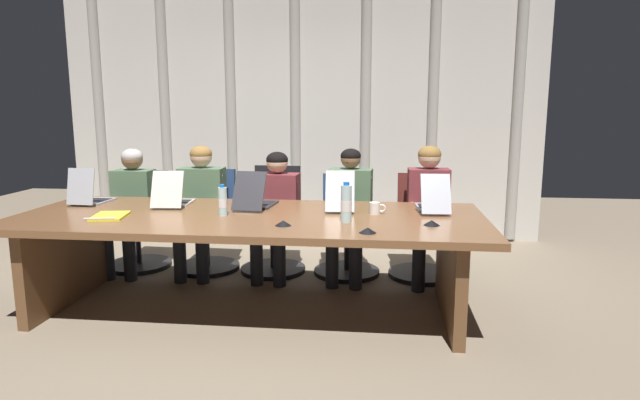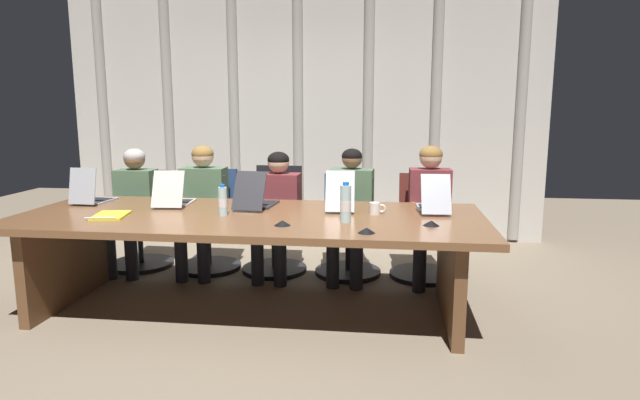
% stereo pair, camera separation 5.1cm
% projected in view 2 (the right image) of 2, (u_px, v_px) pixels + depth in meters
% --- Properties ---
extents(ground_plane, '(10.99, 10.99, 0.00)m').
position_uv_depth(ground_plane, '(251.00, 310.00, 4.06)').
color(ground_plane, '#7F705B').
extents(conference_table, '(3.42, 1.32, 0.73)m').
position_uv_depth(conference_table, '(250.00, 235.00, 3.96)').
color(conference_table, brown).
rests_on(conference_table, ground_plane).
extents(curtain_backdrop, '(5.50, 0.17, 3.08)m').
position_uv_depth(curtain_backdrop, '(301.00, 104.00, 6.18)').
color(curtain_backdrop, beige).
rests_on(curtain_backdrop, ground_plane).
extents(laptop_left_end, '(0.25, 0.38, 0.30)m').
position_uv_depth(laptop_left_end, '(93.00, 196.00, 4.39)').
color(laptop_left_end, '#A8ADB7').
rests_on(laptop_left_end, conference_table).
extents(laptop_left_mid, '(0.27, 0.45, 0.29)m').
position_uv_depth(laptop_left_mid, '(174.00, 198.00, 4.30)').
color(laptop_left_mid, beige).
rests_on(laptop_left_mid, conference_table).
extents(laptop_center, '(0.28, 0.50, 0.30)m').
position_uv_depth(laptop_center, '(256.00, 200.00, 4.21)').
color(laptop_center, '#2D2D33').
rests_on(laptop_center, conference_table).
extents(laptop_right_mid, '(0.24, 0.50, 0.31)m').
position_uv_depth(laptop_right_mid, '(341.00, 201.00, 4.16)').
color(laptop_right_mid, '#BCBCC1').
rests_on(laptop_right_mid, conference_table).
extents(laptop_right_end, '(0.23, 0.48, 0.29)m').
position_uv_depth(laptop_right_end, '(433.00, 204.00, 4.06)').
color(laptop_right_end, '#A8ADB7').
rests_on(laptop_right_end, conference_table).
extents(office_chair_left_end, '(0.60, 0.60, 0.91)m').
position_uv_depth(office_chair_left_end, '(142.00, 230.00, 5.16)').
color(office_chair_left_end, '#2D2D38').
rests_on(office_chair_left_end, ground_plane).
extents(office_chair_left_mid, '(0.60, 0.60, 0.93)m').
position_uv_depth(office_chair_left_mid, '(210.00, 232.00, 5.08)').
color(office_chair_left_mid, navy).
rests_on(office_chair_left_mid, ground_plane).
extents(office_chair_center, '(0.60, 0.60, 0.97)m').
position_uv_depth(office_chair_center, '(275.00, 232.00, 5.01)').
color(office_chair_center, black).
rests_on(office_chair_center, ground_plane).
extents(office_chair_right_mid, '(0.60, 0.60, 0.90)m').
position_uv_depth(office_chair_right_mid, '(348.00, 237.00, 4.92)').
color(office_chair_right_mid, navy).
rests_on(office_chair_right_mid, ground_plane).
extents(office_chair_right_end, '(0.60, 0.60, 0.91)m').
position_uv_depth(office_chair_right_end, '(424.00, 239.00, 4.84)').
color(office_chair_right_end, '#511E19').
rests_on(office_chair_right_end, ground_plane).
extents(person_left_end, '(0.37, 0.55, 1.13)m').
position_uv_depth(person_left_end, '(133.00, 202.00, 4.96)').
color(person_left_end, '#4C6B4C').
rests_on(person_left_end, ground_plane).
extents(person_left_mid, '(0.42, 0.55, 1.16)m').
position_uv_depth(person_left_mid, '(201.00, 202.00, 4.88)').
color(person_left_mid, '#4C6B4C').
rests_on(person_left_mid, ground_plane).
extents(person_center, '(0.41, 0.56, 1.12)m').
position_uv_depth(person_center, '(277.00, 206.00, 4.79)').
color(person_center, brown).
rests_on(person_center, ground_plane).
extents(person_right_mid, '(0.42, 0.57, 1.15)m').
position_uv_depth(person_right_mid, '(350.00, 207.00, 4.71)').
color(person_right_mid, '#4C6B4C').
rests_on(person_right_mid, ground_plane).
extents(person_right_end, '(0.37, 0.55, 1.18)m').
position_uv_depth(person_right_end, '(430.00, 206.00, 4.63)').
color(person_right_end, brown).
rests_on(person_right_end, ground_plane).
extents(water_bottle_primary, '(0.08, 0.08, 0.28)m').
position_uv_depth(water_bottle_primary, '(346.00, 204.00, 3.66)').
color(water_bottle_primary, silver).
rests_on(water_bottle_primary, conference_table).
extents(water_bottle_secondary, '(0.06, 0.06, 0.23)m').
position_uv_depth(water_bottle_secondary, '(223.00, 201.00, 3.89)').
color(water_bottle_secondary, silver).
rests_on(water_bottle_secondary, conference_table).
extents(coffee_mug_near, '(0.12, 0.08, 0.09)m').
position_uv_depth(coffee_mug_near, '(375.00, 208.00, 3.95)').
color(coffee_mug_near, white).
rests_on(coffee_mug_near, conference_table).
extents(conference_mic_left_side, '(0.11, 0.11, 0.03)m').
position_uv_depth(conference_mic_left_side, '(431.00, 223.00, 3.57)').
color(conference_mic_left_side, black).
rests_on(conference_mic_left_side, conference_table).
extents(conference_mic_middle, '(0.11, 0.11, 0.03)m').
position_uv_depth(conference_mic_middle, '(282.00, 223.00, 3.57)').
color(conference_mic_middle, black).
rests_on(conference_mic_middle, conference_table).
extents(conference_mic_right_side, '(0.11, 0.11, 0.03)m').
position_uv_depth(conference_mic_right_side, '(366.00, 230.00, 3.36)').
color(conference_mic_right_side, black).
rests_on(conference_mic_right_side, conference_table).
extents(spiral_notepad, '(0.27, 0.34, 0.03)m').
position_uv_depth(spiral_notepad, '(111.00, 215.00, 3.86)').
color(spiral_notepad, yellow).
rests_on(spiral_notepad, conference_table).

